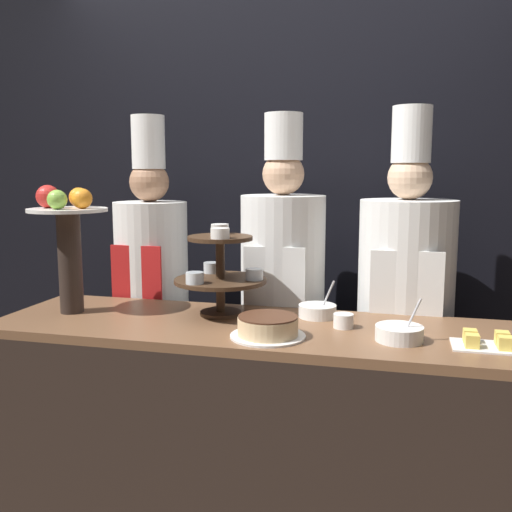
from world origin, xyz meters
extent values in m
cube|color=black|center=(0.00, 1.19, 1.40)|extent=(10.00, 0.06, 2.80)
cube|color=black|center=(0.00, 0.31, 0.45)|extent=(1.99, 0.61, 0.90)
cube|color=brown|center=(0.00, 0.31, 0.92)|extent=(1.99, 0.61, 0.03)
cylinder|color=#3D2819|center=(-0.15, 0.41, 0.94)|extent=(0.17, 0.17, 0.02)
cylinder|color=#3D2819|center=(-0.15, 0.41, 1.10)|extent=(0.04, 0.04, 0.32)
cylinder|color=#3D2819|center=(-0.15, 0.41, 1.08)|extent=(0.37, 0.37, 0.02)
cylinder|color=#3D2819|center=(-0.15, 0.41, 1.25)|extent=(0.26, 0.26, 0.02)
cylinder|color=silver|center=(-0.21, 0.29, 1.11)|extent=(0.07, 0.07, 0.04)
cylinder|color=beige|center=(-0.21, 0.29, 1.10)|extent=(0.06, 0.06, 0.03)
cylinder|color=silver|center=(-0.01, 0.42, 1.11)|extent=(0.07, 0.07, 0.04)
cylinder|color=red|center=(-0.01, 0.42, 1.10)|extent=(0.06, 0.06, 0.03)
cylinder|color=silver|center=(-0.23, 0.53, 1.11)|extent=(0.07, 0.07, 0.04)
cylinder|color=green|center=(-0.23, 0.53, 1.10)|extent=(0.06, 0.06, 0.03)
cylinder|color=white|center=(-0.12, 0.33, 1.28)|extent=(0.07, 0.07, 0.04)
cylinder|color=white|center=(-0.18, 0.50, 1.28)|extent=(0.07, 0.07, 0.04)
cylinder|color=#2D231E|center=(-0.76, 0.31, 1.14)|extent=(0.10, 0.10, 0.42)
cylinder|color=white|center=(-0.76, 0.31, 1.36)|extent=(0.32, 0.32, 0.01)
sphere|color=orange|center=(-0.69, 0.29, 1.41)|extent=(0.08, 0.08, 0.08)
sphere|color=orange|center=(-0.76, 0.39, 1.41)|extent=(0.08, 0.08, 0.08)
sphere|color=red|center=(-0.84, 0.29, 1.41)|extent=(0.09, 0.09, 0.09)
sphere|color=#84B742|center=(-0.76, 0.23, 1.40)|extent=(0.08, 0.08, 0.08)
cylinder|color=white|center=(0.11, 0.16, 0.94)|extent=(0.27, 0.27, 0.01)
cylinder|color=#E0BC89|center=(0.11, 0.16, 0.97)|extent=(0.21, 0.21, 0.06)
cylinder|color=#472819|center=(0.11, 0.16, 1.01)|extent=(0.21, 0.21, 0.01)
cylinder|color=white|center=(0.35, 0.34, 0.96)|extent=(0.08, 0.08, 0.05)
cube|color=white|center=(0.84, 0.22, 0.94)|extent=(0.23, 0.15, 0.01)
cube|color=#EFCC56|center=(0.79, 0.19, 0.96)|extent=(0.04, 0.04, 0.04)
cube|color=#EFCC56|center=(0.89, 0.19, 0.96)|extent=(0.04, 0.04, 0.04)
cube|color=#EFCC56|center=(0.79, 0.25, 0.96)|extent=(0.04, 0.04, 0.04)
cube|color=#EFCC56|center=(0.89, 0.25, 0.96)|extent=(0.04, 0.04, 0.04)
cylinder|color=white|center=(0.56, 0.22, 0.96)|extent=(0.16, 0.16, 0.05)
cylinder|color=#BCBCC1|center=(0.60, 0.22, 1.03)|extent=(0.05, 0.01, 0.11)
cylinder|color=white|center=(0.24, 0.48, 0.96)|extent=(0.15, 0.15, 0.05)
cylinder|color=#BCBCC1|center=(0.28, 0.48, 1.03)|extent=(0.05, 0.01, 0.11)
cube|color=#28282D|center=(-0.63, 0.80, 0.43)|extent=(0.27, 0.15, 0.86)
cylinder|color=white|center=(-0.63, 0.80, 1.12)|extent=(0.36, 0.36, 0.51)
cube|color=red|center=(-0.63, 0.63, 1.02)|extent=(0.25, 0.01, 0.32)
sphere|color=#A37556|center=(-0.63, 0.80, 1.46)|extent=(0.19, 0.19, 0.19)
cylinder|color=white|center=(-0.63, 0.80, 1.65)|extent=(0.16, 0.16, 0.25)
cube|color=#38332D|center=(0.03, 0.80, 0.42)|extent=(0.29, 0.16, 0.85)
cylinder|color=white|center=(0.03, 0.80, 1.13)|extent=(0.39, 0.39, 0.56)
cube|color=white|center=(0.03, 0.62, 1.01)|extent=(0.27, 0.01, 0.36)
sphere|color=tan|center=(0.03, 0.80, 1.50)|extent=(0.19, 0.19, 0.19)
cylinder|color=white|center=(0.03, 0.80, 1.67)|extent=(0.17, 0.17, 0.21)
cube|color=black|center=(0.58, 0.80, 0.44)|extent=(0.31, 0.17, 0.88)
cylinder|color=white|center=(0.58, 0.80, 1.14)|extent=(0.42, 0.42, 0.52)
cube|color=white|center=(0.58, 0.61, 1.03)|extent=(0.29, 0.01, 0.33)
sphere|color=#DBB28E|center=(0.58, 0.80, 1.49)|extent=(0.19, 0.19, 0.19)
cylinder|color=white|center=(0.58, 0.80, 1.67)|extent=(0.17, 0.17, 0.24)
camera|label=1|loc=(0.55, -1.74, 1.51)|focal=40.00mm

